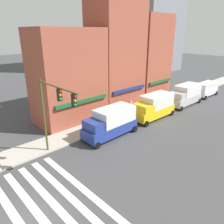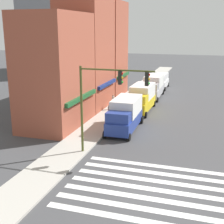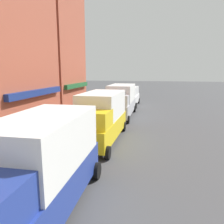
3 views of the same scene
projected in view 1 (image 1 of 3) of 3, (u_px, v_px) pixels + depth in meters
ground_plane at (38, 214)px, 13.32m from camera, size 200.00×200.00×0.00m
crosswalk_stripes at (38, 214)px, 13.31m from camera, size 7.21×10.80×0.01m
storefront_row at (114, 63)px, 30.12m from camera, size 22.30×5.30×14.23m
traffic_signal at (54, 106)px, 17.24m from camera, size 0.32×5.55×6.78m
box_truck_blue at (111, 122)px, 22.70m from camera, size 6.24×2.42×3.04m
box_truck_yellow at (154, 106)px, 27.48m from camera, size 6.25×2.42×3.04m
box_truck_silver at (185, 95)px, 32.43m from camera, size 6.21×2.42×3.04m
van_white at (206, 89)px, 37.02m from camera, size 5.03×2.22×2.34m
pedestrian_white_shirt at (131, 105)px, 29.35m from camera, size 0.32×0.32×1.77m
pedestrian_orange_vest at (165, 97)px, 33.01m from camera, size 0.32×0.32×1.77m
pedestrian_grey_coat at (110, 117)px, 25.55m from camera, size 0.32×0.32×1.77m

